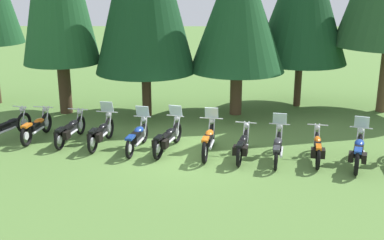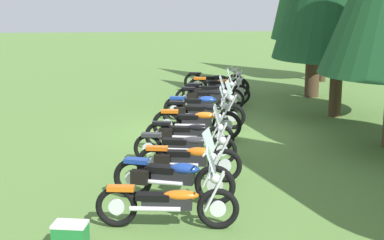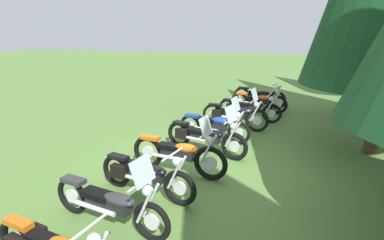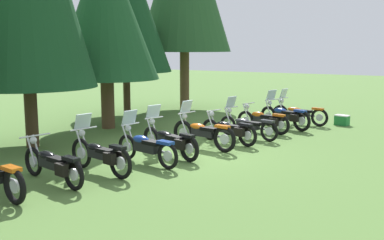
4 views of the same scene
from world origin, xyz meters
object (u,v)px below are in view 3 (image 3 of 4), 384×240
at_px(motorcycle_3, 234,114).
at_px(motorcycle_4, 215,125).
at_px(motorcycle_5, 204,136).
at_px(motorcycle_2, 248,108).
at_px(motorcycle_1, 259,101).
at_px(motorcycle_7, 144,174).
at_px(motorcycle_0, 259,96).
at_px(motorcycle_8, 110,202).
at_px(motorcycle_6, 179,153).

height_order(motorcycle_3, motorcycle_4, motorcycle_3).
bearing_deg(motorcycle_3, motorcycle_5, -91.22).
bearing_deg(motorcycle_2, motorcycle_5, -92.53).
relative_size(motorcycle_1, motorcycle_3, 1.00).
distance_m(motorcycle_2, motorcycle_7, 5.98).
xyz_separation_m(motorcycle_0, motorcycle_4, (4.64, -1.04, 0.03)).
bearing_deg(motorcycle_2, motorcycle_8, -91.89).
relative_size(motorcycle_2, motorcycle_7, 1.07).
xyz_separation_m(motorcycle_1, motorcycle_7, (7.04, -1.80, -0.02)).
bearing_deg(motorcycle_3, motorcycle_7, -92.92).
xyz_separation_m(motorcycle_0, motorcycle_3, (3.37, -0.66, 0.03)).
bearing_deg(motorcycle_5, motorcycle_1, 94.12).
bearing_deg(motorcycle_6, motorcycle_2, 86.23).
distance_m(motorcycle_3, motorcycle_7, 4.79).
height_order(motorcycle_4, motorcycle_5, motorcycle_5).
bearing_deg(motorcycle_4, motorcycle_8, -89.81).
bearing_deg(motorcycle_7, motorcycle_2, 88.86).
xyz_separation_m(motorcycle_0, motorcycle_8, (9.10, -1.89, -0.00)).
bearing_deg(motorcycle_6, motorcycle_7, -100.27).
relative_size(motorcycle_4, motorcycle_8, 0.95).
height_order(motorcycle_3, motorcycle_7, motorcycle_3).
bearing_deg(motorcycle_2, motorcycle_4, -95.85).
xyz_separation_m(motorcycle_3, motorcycle_4, (1.28, -0.38, -0.00)).
relative_size(motorcycle_3, motorcycle_8, 0.97).
height_order(motorcycle_2, motorcycle_3, motorcycle_3).
bearing_deg(motorcycle_6, motorcycle_1, 85.86).
distance_m(motorcycle_4, motorcycle_6, 2.36).
xyz_separation_m(motorcycle_4, motorcycle_6, (2.33, -0.36, 0.01)).
xyz_separation_m(motorcycle_2, motorcycle_5, (3.41, -0.83, 0.01)).
bearing_deg(motorcycle_0, motorcycle_1, -67.28).
xyz_separation_m(motorcycle_1, motorcycle_6, (5.99, -1.43, 0.04)).
height_order(motorcycle_2, motorcycle_5, motorcycle_5).
distance_m(motorcycle_0, motorcycle_8, 9.29).
bearing_deg(motorcycle_0, motorcycle_6, -80.38).
distance_m(motorcycle_1, motorcycle_6, 6.15).
distance_m(motorcycle_3, motorcycle_5, 2.32).
bearing_deg(motorcycle_4, motorcycle_1, 84.77).
distance_m(motorcycle_6, motorcycle_8, 2.19).
distance_m(motorcycle_2, motorcycle_5, 3.51).
bearing_deg(motorcycle_1, motorcycle_0, 100.53).
relative_size(motorcycle_0, motorcycle_1, 1.01).
bearing_deg(motorcycle_0, motorcycle_8, -80.77).
height_order(motorcycle_0, motorcycle_7, motorcycle_0).
height_order(motorcycle_5, motorcycle_8, motorcycle_5).
height_order(motorcycle_1, motorcycle_8, motorcycle_8).
relative_size(motorcycle_1, motorcycle_8, 0.97).
bearing_deg(motorcycle_0, motorcycle_3, -80.04).
xyz_separation_m(motorcycle_6, motorcycle_7, (1.05, -0.37, -0.05)).
bearing_deg(motorcycle_1, motorcycle_3, -97.28).
relative_size(motorcycle_1, motorcycle_6, 0.96).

